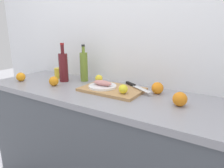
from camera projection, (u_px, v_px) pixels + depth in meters
back_wall at (130, 39)px, 1.56m from camera, size 3.20×0.05×2.50m
kitchen_counter at (108, 149)px, 1.50m from camera, size 2.00×0.60×0.90m
cutting_board at (112, 89)px, 1.42m from camera, size 0.43×0.29×0.02m
white_plate at (103, 86)px, 1.43m from camera, size 0.20×0.20×0.01m
fish_fillet at (102, 83)px, 1.43m from camera, size 0.15×0.06×0.04m
chef_knife at (134, 86)px, 1.44m from camera, size 0.26×0.18×0.02m
lemon_0 at (123, 89)px, 1.29m from camera, size 0.06×0.06×0.06m
lemon_1 at (99, 78)px, 1.57m from camera, size 0.06×0.06×0.06m
olive_oil_bottle at (84, 66)px, 1.66m from camera, size 0.06×0.06×0.31m
wine_bottle at (63, 67)px, 1.66m from camera, size 0.07×0.07×0.32m
coffee_mug_0 at (59, 73)px, 1.79m from camera, size 0.12×0.08×0.09m
orange_0 at (157, 88)px, 1.34m from camera, size 0.08×0.08×0.08m
orange_1 at (54, 81)px, 1.54m from camera, size 0.07×0.07×0.07m
orange_2 at (21, 77)px, 1.68m from camera, size 0.07×0.07×0.07m
orange_3 at (180, 99)px, 1.13m from camera, size 0.08×0.08×0.08m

